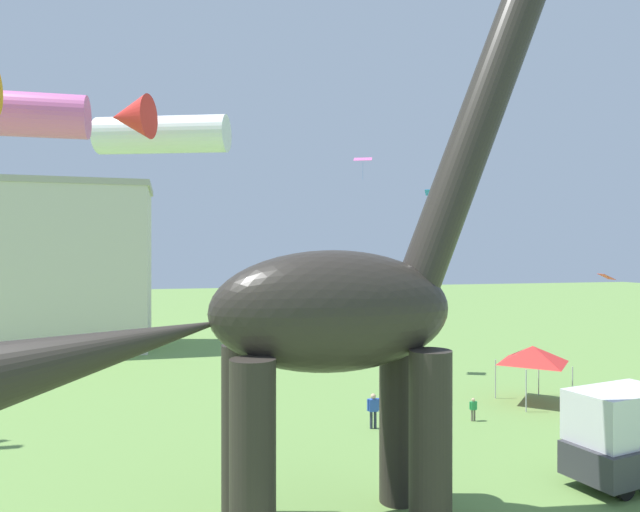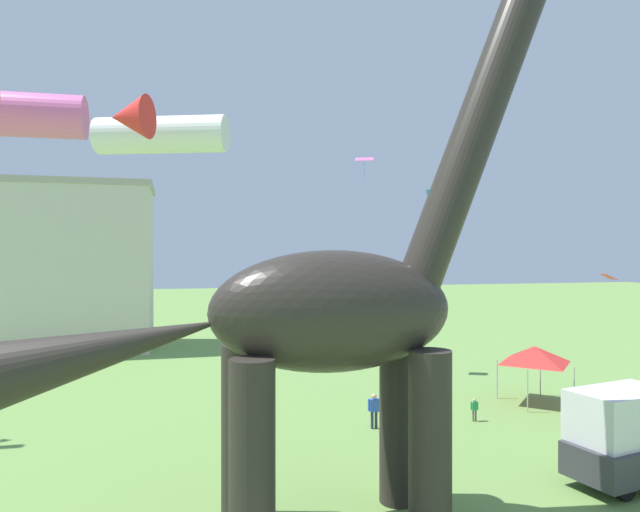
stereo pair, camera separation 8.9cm
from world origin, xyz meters
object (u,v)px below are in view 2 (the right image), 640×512
at_px(dinosaur_sculpture, 330,311).
at_px(festival_canopy_tent, 534,355).
at_px(kite_trailing, 608,277).
at_px(person_strolling_adult, 374,407).
at_px(kite_high_right, 434,192).
at_px(person_near_flyer, 474,407).
at_px(kite_far_right, 155,131).
at_px(kite_near_low, 364,159).
at_px(parked_box_truck, 639,434).

xyz_separation_m(dinosaur_sculpture, festival_canopy_tent, (13.93, 10.12, -3.64)).
relative_size(dinosaur_sculpture, kite_trailing, 18.55).
relative_size(person_strolling_adult, kite_high_right, 1.56).
distance_m(person_near_flyer, festival_canopy_tent, 5.42).
bearing_deg(person_strolling_adult, kite_far_right, 32.11).
height_order(festival_canopy_tent, kite_near_low, kite_near_low).
bearing_deg(kite_far_right, dinosaur_sculpture, 26.00).
xyz_separation_m(dinosaur_sculpture, parked_box_truck, (11.12, 0.44, -4.54)).
distance_m(dinosaur_sculpture, parked_box_truck, 12.02).
height_order(dinosaur_sculpture, kite_high_right, dinosaur_sculpture).
bearing_deg(person_strolling_adult, festival_canopy_tent, 173.73).
height_order(kite_near_low, kite_trailing, kite_near_low).
bearing_deg(parked_box_truck, festival_canopy_tent, 63.11).
xyz_separation_m(kite_far_right, kite_trailing, (20.36, 9.23, -3.81)).
relative_size(dinosaur_sculpture, person_near_flyer, 15.97).
bearing_deg(person_near_flyer, person_strolling_adult, 110.65).
bearing_deg(kite_trailing, kite_far_right, -155.62).
bearing_deg(dinosaur_sculpture, person_strolling_adult, 91.45).
bearing_deg(kite_near_low, parked_box_truck, -79.81).
height_order(person_strolling_adult, kite_near_low, kite_near_low).
xyz_separation_m(kite_near_low, kite_high_right, (1.58, -6.85, -2.86)).
bearing_deg(kite_trailing, parked_box_truck, -125.01).
bearing_deg(person_strolling_adult, kite_high_right, -157.02).
relative_size(festival_canopy_tent, kite_high_right, 3.14).
height_order(person_near_flyer, festival_canopy_tent, festival_canopy_tent).
bearing_deg(kite_near_low, kite_trailing, -57.30).
xyz_separation_m(festival_canopy_tent, kite_trailing, (1.74, -3.18, 4.19)).
height_order(person_near_flyer, kite_far_right, kite_far_right).
height_order(festival_canopy_tent, kite_trailing, kite_trailing).
xyz_separation_m(parked_box_truck, kite_far_right, (-15.82, -2.73, 8.90)).
bearing_deg(kite_far_right, festival_canopy_tent, 33.68).
distance_m(person_near_flyer, person_strolling_adult, 4.93).
bearing_deg(kite_trailing, kite_near_low, 122.70).
bearing_deg(parked_box_truck, dinosaur_sculpture, 171.56).
relative_size(parked_box_truck, person_strolling_adult, 3.77).
bearing_deg(person_near_flyer, festival_canopy_tent, -44.17).
bearing_deg(kite_near_low, kite_high_right, -77.06).
xyz_separation_m(person_near_flyer, kite_trailing, (6.40, -1.17, 6.08)).
relative_size(parked_box_truck, festival_canopy_tent, 1.87).
bearing_deg(kite_trailing, dinosaur_sculpture, -156.12).
distance_m(parked_box_truck, person_near_flyer, 7.95).
relative_size(person_near_flyer, festival_canopy_tent, 0.34).
relative_size(kite_far_right, kite_trailing, 3.39).
height_order(dinosaur_sculpture, festival_canopy_tent, dinosaur_sculpture).
height_order(person_strolling_adult, kite_trailing, kite_trailing).
height_order(parked_box_truck, kite_high_right, kite_high_right).
bearing_deg(kite_near_low, dinosaur_sculpture, -111.82).
height_order(person_near_flyer, kite_trailing, kite_trailing).
xyz_separation_m(festival_canopy_tent, kite_near_low, (-6.20, 9.18, 11.47)).
relative_size(dinosaur_sculpture, festival_canopy_tent, 5.43).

